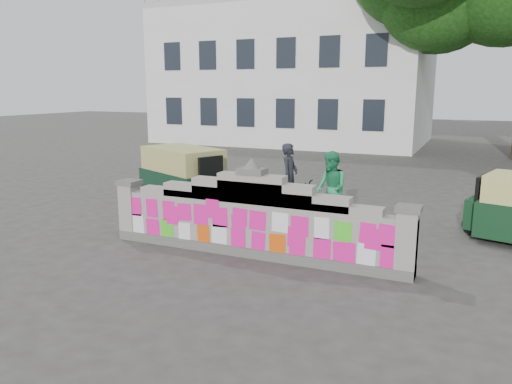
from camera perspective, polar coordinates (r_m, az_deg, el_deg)
ground at (r=10.26m, az=-0.46°, el=-7.24°), size 100.00×100.00×0.00m
parapet_wall at (r=10.03m, az=-0.49°, el=-3.20°), size 6.48×0.44×2.01m
building at (r=32.73m, az=4.60°, el=12.90°), size 16.00×10.00×8.90m
cyclist_bike at (r=13.10m, az=3.81°, el=-0.77°), size 1.92×0.68×1.01m
cyclist_rider at (r=13.03m, az=3.83°, el=0.74°), size 0.41×0.62×1.71m
pedestrian at (r=12.41m, az=8.53°, el=0.39°), size 1.10×1.13×1.84m
rickshaw_left at (r=14.42m, az=-8.15°, el=1.79°), size 3.12×2.38×1.69m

